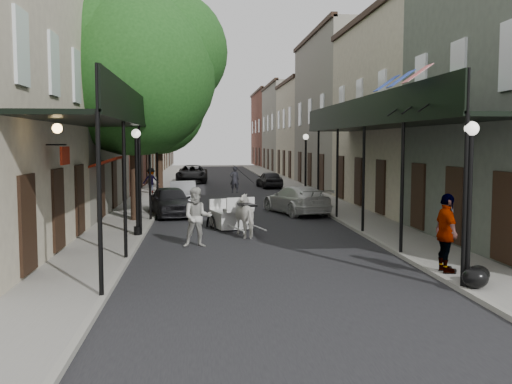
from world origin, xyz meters
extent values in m
plane|color=gray|center=(0.00, 0.00, 0.00)|extent=(140.00, 140.00, 0.00)
cube|color=black|center=(0.00, 20.00, 0.01)|extent=(8.00, 90.00, 0.01)
cube|color=gray|center=(-5.00, 20.00, 0.06)|extent=(2.20, 90.00, 0.12)
cube|color=gray|center=(5.00, 20.00, 0.06)|extent=(2.20, 90.00, 0.12)
cube|color=#C2B89B|center=(-8.60, 30.00, 5.25)|extent=(5.00, 80.00, 10.50)
cube|color=slate|center=(8.60, 30.00, 5.25)|extent=(5.00, 80.00, 10.50)
cube|color=black|center=(-5.00, 7.00, 4.00)|extent=(2.20, 18.00, 0.12)
cube|color=black|center=(-3.95, 7.00, 4.50)|extent=(0.06, 18.00, 1.00)
cylinder|color=black|center=(-4.00, -2.00, 2.12)|extent=(0.10, 0.10, 4.00)
cylinder|color=black|center=(-4.00, 6.00, 2.12)|extent=(0.10, 0.10, 4.00)
cylinder|color=black|center=(-4.00, 14.00, 2.12)|extent=(0.10, 0.10, 4.00)
cube|color=black|center=(5.00, 7.00, 4.00)|extent=(2.20, 18.00, 0.12)
cube|color=black|center=(3.95, 7.00, 4.50)|extent=(0.06, 18.00, 1.00)
cylinder|color=black|center=(4.00, -2.00, 2.12)|extent=(0.10, 0.10, 4.00)
cylinder|color=black|center=(4.00, 6.00, 2.12)|extent=(0.10, 0.10, 4.00)
cylinder|color=black|center=(4.00, 14.00, 2.12)|extent=(0.10, 0.10, 4.00)
cylinder|color=#382619|center=(-4.60, 10.00, 2.92)|extent=(0.44, 0.44, 5.60)
sphere|color=#1A4616|center=(-4.60, 10.00, 6.20)|extent=(6.80, 6.80, 6.80)
sphere|color=#1A4616|center=(-3.24, 10.60, 7.20)|extent=(5.10, 5.10, 5.10)
cylinder|color=#382619|center=(-4.60, 24.00, 2.64)|extent=(0.44, 0.44, 5.04)
sphere|color=#1A4616|center=(-4.60, 24.00, 5.58)|extent=(6.00, 6.00, 6.00)
sphere|color=#1A4616|center=(-3.40, 24.60, 6.48)|extent=(4.50, 4.50, 4.50)
cylinder|color=black|center=(4.10, -2.00, 0.27)|extent=(0.28, 0.28, 0.30)
cylinder|color=black|center=(4.10, -2.00, 1.82)|extent=(0.12, 0.12, 3.40)
sphere|color=white|center=(4.10, -2.00, 3.67)|extent=(0.32, 0.32, 0.32)
cylinder|color=black|center=(-4.10, 6.00, 0.27)|extent=(0.28, 0.28, 0.30)
cylinder|color=black|center=(-4.10, 6.00, 1.82)|extent=(0.12, 0.12, 3.40)
sphere|color=white|center=(-4.10, 6.00, 3.67)|extent=(0.32, 0.32, 0.32)
cylinder|color=black|center=(4.10, 18.00, 0.27)|extent=(0.28, 0.28, 0.30)
cylinder|color=black|center=(4.10, 18.00, 1.82)|extent=(0.12, 0.12, 3.40)
sphere|color=white|center=(4.10, 18.00, 3.67)|extent=(0.32, 0.32, 0.32)
imported|color=silver|center=(-0.20, 6.00, 0.74)|extent=(1.24, 1.91, 1.49)
torus|color=black|center=(-1.61, 8.32, 0.56)|extent=(0.39, 1.14, 1.16)
torus|color=black|center=(-0.19, 8.71, 0.56)|extent=(0.39, 1.14, 1.16)
torus|color=black|center=(-1.10, 7.15, 0.29)|extent=(0.22, 0.60, 0.60)
torus|color=black|center=(-0.03, 7.45, 0.29)|extent=(0.22, 0.60, 0.60)
cube|color=silver|center=(-0.85, 8.34, 0.95)|extent=(1.65, 1.90, 0.63)
cube|color=silver|center=(-0.60, 7.43, 1.40)|extent=(1.17, 0.77, 0.11)
cube|color=silver|center=(-0.54, 7.21, 1.67)|extent=(1.07, 0.38, 0.45)
imported|color=black|center=(-0.60, 7.43, 1.96)|extent=(0.42, 0.33, 1.01)
imported|color=#B0AFA6|center=(-2.00, 4.09, 0.96)|extent=(0.96, 0.76, 1.93)
imported|color=gray|center=(-5.05, 22.62, 0.93)|extent=(1.06, 0.63, 1.62)
imported|color=gray|center=(4.20, -0.65, 1.11)|extent=(0.53, 1.18, 1.98)
imported|color=black|center=(-3.25, 11.93, 0.69)|extent=(2.43, 4.28, 1.37)
imported|color=#96969B|center=(-2.84, 16.40, 0.64)|extent=(1.53, 3.95, 1.28)
imported|color=black|center=(-2.60, 33.43, 0.74)|extent=(2.63, 5.40, 1.48)
imported|color=silver|center=(2.60, 12.24, 0.66)|extent=(3.04, 4.90, 1.33)
imported|color=black|center=(3.18, 27.62, 0.62)|extent=(1.83, 3.78, 1.24)
ellipsoid|color=black|center=(4.20, -2.20, 0.37)|extent=(0.58, 0.58, 0.49)
ellipsoid|color=black|center=(4.50, -1.75, 0.32)|extent=(0.51, 0.51, 0.41)
camera|label=1|loc=(-1.87, -14.15, 3.37)|focal=40.00mm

